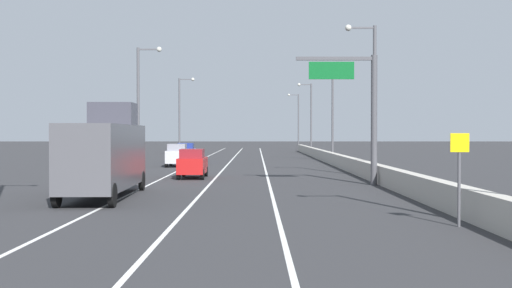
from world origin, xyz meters
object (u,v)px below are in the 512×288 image
lamp_post_right_fifth (296,117)px  lamp_post_left_far (180,111)px  lamp_post_right_third (329,106)px  box_truck (104,153)px  overhead_sign_gantry (360,103)px  car_red_1 (191,164)px  lamp_post_left_mid (140,99)px  car_blue_0 (185,152)px  car_silver_2 (176,155)px  lamp_post_right_fourth (308,113)px  speed_advisory_sign (458,172)px  lamp_post_right_second (369,90)px

lamp_post_right_fifth → lamp_post_left_far: bearing=-117.3°
lamp_post_right_third → box_truck: 41.66m
overhead_sign_gantry → car_red_1: overhead_sign_gantry is taller
lamp_post_left_mid → car_blue_0: lamp_post_left_mid is taller
lamp_post_left_far → car_red_1: bearing=-82.3°
lamp_post_left_mid → box_truck: lamp_post_left_mid is taller
overhead_sign_gantry → car_silver_2: (-13.16, 20.68, -3.71)m
car_red_1 → lamp_post_right_fifth: bearing=81.1°
overhead_sign_gantry → lamp_post_right_fourth: size_ratio=0.72×
speed_advisory_sign → lamp_post_left_far: bearing=104.4°
overhead_sign_gantry → lamp_post_right_fourth: 56.74m
lamp_post_left_mid → car_blue_0: 13.59m
lamp_post_left_mid → lamp_post_left_far: 30.08m
lamp_post_right_second → car_blue_0: (-15.13, 23.43, -4.95)m
overhead_sign_gantry → lamp_post_left_far: bearing=108.6°
lamp_post_right_fifth → lamp_post_left_far: same height
lamp_post_right_second → box_truck: lamp_post_right_second is taller
lamp_post_left_far → car_blue_0: bearing=-81.6°
overhead_sign_gantry → lamp_post_left_mid: lamp_post_left_mid is taller
car_blue_0 → car_red_1: car_blue_0 is taller
lamp_post_right_fourth → car_silver_2: bearing=-112.6°
lamp_post_right_third → car_blue_0: bearing=-173.9°
lamp_post_right_second → car_silver_2: (-14.91, 14.12, -4.92)m
lamp_post_right_second → lamp_post_left_far: size_ratio=1.00×
overhead_sign_gantry → lamp_post_right_third: lamp_post_right_third is taller
lamp_post_right_second → lamp_post_left_mid: (-17.62, 11.01, 0.00)m
lamp_post_right_third → lamp_post_left_mid: (-17.81, -14.05, 0.00)m
lamp_post_right_third → lamp_post_left_mid: same height
lamp_post_right_third → car_silver_2: size_ratio=2.16×
lamp_post_right_third → car_silver_2: bearing=-144.1°
lamp_post_left_mid → car_silver_2: bearing=48.9°
car_silver_2 → speed_advisory_sign: bearing=-69.8°
lamp_post_left_mid → lamp_post_right_second: bearing=-32.0°
car_red_1 → car_silver_2: 15.23m
car_blue_0 → box_truck: box_truck is taller
lamp_post_right_fifth → box_truck: (-14.70, -88.80, -3.87)m
overhead_sign_gantry → speed_advisory_sign: 16.50m
overhead_sign_gantry → lamp_post_right_fourth: bearing=88.2°
lamp_post_right_fifth → car_red_1: lamp_post_right_fifth is taller
lamp_post_right_second → lamp_post_left_mid: 20.78m
lamp_post_right_second → overhead_sign_gantry: bearing=-104.9°
lamp_post_right_fourth → car_red_1: lamp_post_right_fourth is taller
car_blue_0 → box_truck: bearing=-89.5°
lamp_post_right_fourth → lamp_post_left_mid: same height
lamp_post_right_fourth → lamp_post_right_second: bearing=-90.1°
lamp_post_right_fifth → car_red_1: 77.12m
lamp_post_right_fifth → overhead_sign_gantry: bearing=-91.1°
lamp_post_right_third → lamp_post_left_far: size_ratio=1.00×
lamp_post_right_fourth → car_red_1: bearing=-103.4°
lamp_post_left_mid → car_silver_2: (2.71, 3.11, -4.92)m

